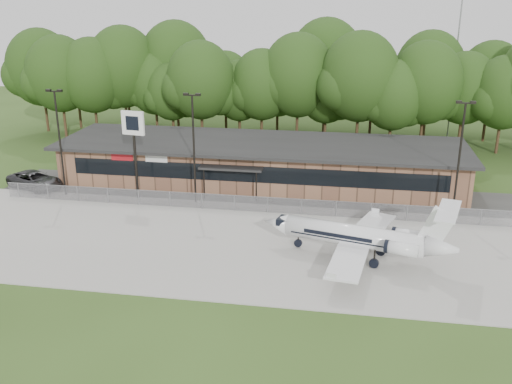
% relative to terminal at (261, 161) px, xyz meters
% --- Properties ---
extents(ground, '(160.00, 160.00, 0.00)m').
position_rel_terminal_xyz_m(ground, '(0.00, -23.94, -2.18)').
color(ground, '#2E4719').
rests_on(ground, ground).
extents(apron, '(64.00, 18.00, 0.08)m').
position_rel_terminal_xyz_m(apron, '(0.00, -15.94, -2.14)').
color(apron, '#9E9B93').
rests_on(apron, ground).
extents(parking_lot, '(50.00, 9.00, 0.06)m').
position_rel_terminal_xyz_m(parking_lot, '(0.00, -4.44, -2.15)').
color(parking_lot, '#383835').
rests_on(parking_lot, ground).
extents(terminal, '(41.00, 11.65, 4.30)m').
position_rel_terminal_xyz_m(terminal, '(0.00, 0.00, 0.00)').
color(terminal, '#8B6045').
rests_on(terminal, ground).
extents(fence, '(46.00, 0.04, 1.52)m').
position_rel_terminal_xyz_m(fence, '(0.00, -8.94, -1.40)').
color(fence, gray).
rests_on(fence, ground).
extents(treeline, '(72.00, 12.00, 15.00)m').
position_rel_terminal_xyz_m(treeline, '(0.00, 18.06, 5.32)').
color(treeline, '#213E13').
rests_on(treeline, ground).
extents(radio_mast, '(0.20, 0.20, 25.00)m').
position_rel_terminal_xyz_m(radio_mast, '(22.00, 24.06, 10.32)').
color(radio_mast, gray).
rests_on(radio_mast, ground).
extents(light_pole_left, '(1.55, 0.30, 10.23)m').
position_rel_terminal_xyz_m(light_pole_left, '(-18.00, -7.44, 3.80)').
color(light_pole_left, black).
rests_on(light_pole_left, ground).
extents(light_pole_mid, '(1.55, 0.30, 10.23)m').
position_rel_terminal_xyz_m(light_pole_mid, '(-5.00, -7.44, 3.80)').
color(light_pole_mid, black).
rests_on(light_pole_mid, ground).
extents(light_pole_right, '(1.55, 0.30, 10.23)m').
position_rel_terminal_xyz_m(light_pole_right, '(18.00, -7.44, 3.80)').
color(light_pole_right, black).
rests_on(light_pole_right, ground).
extents(business_jet, '(14.38, 12.93, 4.87)m').
position_rel_terminal_xyz_m(business_jet, '(10.04, -17.09, -0.43)').
color(business_jet, white).
rests_on(business_jet, ground).
extents(suv, '(6.69, 4.85, 1.69)m').
position_rel_terminal_xyz_m(suv, '(-22.00, -5.94, -1.33)').
color(suv, '#303032').
rests_on(suv, ground).
extents(pole_sign, '(2.22, 0.57, 8.41)m').
position_rel_terminal_xyz_m(pole_sign, '(-10.76, -7.14, 4.26)').
color(pole_sign, black).
rests_on(pole_sign, ground).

